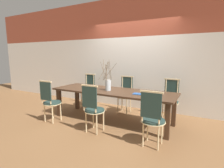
# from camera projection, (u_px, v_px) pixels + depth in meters

# --- Properties ---
(ground_plane) EXTENTS (16.00, 16.00, 0.00)m
(ground_plane) POSITION_uv_depth(u_px,v_px,m) (112.00, 120.00, 4.20)
(ground_plane) COLOR brown
(wall_rear) EXTENTS (12.00, 0.06, 3.20)m
(wall_rear) POSITION_uv_depth(u_px,v_px,m) (133.00, 54.00, 5.05)
(wall_rear) COLOR silver
(wall_rear) RESTS_ON ground_plane
(dining_table) EXTENTS (2.91, 0.92, 0.74)m
(dining_table) POSITION_uv_depth(u_px,v_px,m) (112.00, 94.00, 4.10)
(dining_table) COLOR #422B1C
(dining_table) RESTS_ON ground_plane
(chair_near_leftend) EXTENTS (0.42, 0.42, 0.99)m
(chair_near_leftend) POSITION_uv_depth(u_px,v_px,m) (50.00, 100.00, 4.04)
(chair_near_leftend) COLOR #233833
(chair_near_leftend) RESTS_ON ground_plane
(chair_near_left) EXTENTS (0.42, 0.42, 0.99)m
(chair_near_left) POSITION_uv_depth(u_px,v_px,m) (93.00, 107.00, 3.47)
(chair_near_left) COLOR #233833
(chair_near_left) RESTS_ON ground_plane
(chair_near_center) EXTENTS (0.42, 0.42, 0.99)m
(chair_near_center) POSITION_uv_depth(u_px,v_px,m) (152.00, 117.00, 2.91)
(chair_near_center) COLOR #233833
(chair_near_center) RESTS_ON ground_plane
(chair_far_leftend) EXTENTS (0.42, 0.42, 0.99)m
(chair_far_leftend) POSITION_uv_depth(u_px,v_px,m) (88.00, 89.00, 5.36)
(chair_far_leftend) COLOR #233833
(chair_far_leftend) RESTS_ON ground_plane
(chair_far_left) EXTENTS (0.42, 0.42, 0.99)m
(chair_far_left) POSITION_uv_depth(u_px,v_px,m) (125.00, 93.00, 4.77)
(chair_far_left) COLOR #233833
(chair_far_left) RESTS_ON ground_plane
(chair_far_center) EXTENTS (0.42, 0.42, 0.99)m
(chair_far_center) POSITION_uv_depth(u_px,v_px,m) (170.00, 98.00, 4.21)
(chair_far_center) COLOR #233833
(chair_far_center) RESTS_ON ground_plane
(vase_centerpiece) EXTENTS (0.34, 0.37, 0.72)m
(vase_centerpiece) POSITION_uv_depth(u_px,v_px,m) (108.00, 84.00, 4.05)
(vase_centerpiece) COLOR #B2BCC1
(vase_centerpiece) RESTS_ON dining_table
(book_stack) EXTENTS (0.25, 0.19, 0.01)m
(book_stack) POSITION_uv_depth(u_px,v_px,m) (139.00, 94.00, 3.67)
(book_stack) COLOR #234C8C
(book_stack) RESTS_ON dining_table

